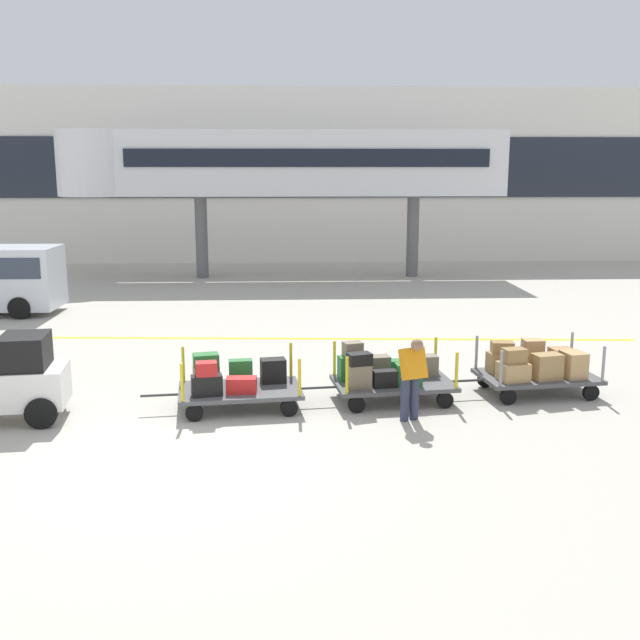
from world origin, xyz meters
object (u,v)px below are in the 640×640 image
object	(u,v)px
baggage_tug	(8,380)
baggage_cart_middle	(387,375)
baggage_cart_tail	(536,367)
baggage_handler	(412,375)
baggage_cart_lead	(235,382)

from	to	relation	value
baggage_tug	baggage_cart_middle	distance (m)	7.04
baggage_cart_middle	baggage_cart_tail	size ratio (longest dim) A/B	1.00
baggage_cart_middle	baggage_handler	distance (m)	1.31
baggage_cart_lead	baggage_cart_tail	distance (m)	6.05
baggage_cart_lead	baggage_cart_middle	bearing A→B (deg)	6.71
baggage_cart_middle	baggage_cart_tail	distance (m)	3.09
baggage_cart_tail	baggage_handler	world-z (taller)	baggage_handler
baggage_cart_lead	baggage_tug	bearing A→B (deg)	-172.76
baggage_cart_middle	baggage_cart_tail	world-z (taller)	baggage_cart_middle
baggage_cart_tail	baggage_cart_middle	bearing A→B (deg)	-174.12
baggage_cart_middle	baggage_handler	bearing A→B (deg)	-76.74
baggage_cart_lead	baggage_cart_tail	xyz separation A→B (m)	(6.02, 0.66, 0.05)
baggage_tug	baggage_handler	xyz separation A→B (m)	(7.28, -0.37, 0.11)
baggage_tug	baggage_cart_lead	size ratio (longest dim) A/B	0.72
baggage_cart_lead	baggage_cart_middle	xyz separation A→B (m)	(2.94, 0.35, 0.02)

